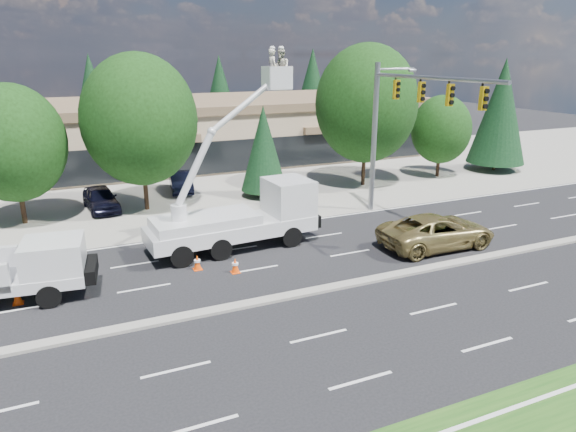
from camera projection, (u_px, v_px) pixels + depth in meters
name	position (u px, v px, depth m)	size (l,w,h in m)	color
ground	(283.00, 298.00, 20.75)	(140.00, 140.00, 0.00)	black
concrete_apron	(178.00, 187.00, 38.21)	(140.00, 22.00, 0.01)	gray
road_median	(283.00, 297.00, 20.73)	(120.00, 0.55, 0.12)	gray
strip_mall	(152.00, 131.00, 46.07)	(50.40, 15.40, 5.50)	tan
tree_front_c	(12.00, 143.00, 28.60)	(5.77, 5.77, 8.01)	#332114
tree_front_d	(140.00, 120.00, 31.00)	(6.94, 6.94, 9.63)	#332114
tree_front_e	(264.00, 148.00, 34.76)	(3.17, 3.17, 6.24)	#332114
tree_front_f	(366.00, 104.00, 37.02)	(7.41, 7.41, 10.28)	#332114
tree_front_g	(441.00, 130.00, 40.38)	(4.65, 4.65, 6.45)	#332114
tree_front_h	(501.00, 111.00, 42.33)	(4.67, 4.67, 9.21)	#332114
tree_back_b	(92.00, 97.00, 54.35)	(4.85, 4.85, 9.56)	#332114
tree_back_c	(220.00, 94.00, 59.74)	(4.76, 4.76, 9.39)	#332114
tree_back_d	(312.00, 88.00, 64.21)	(5.16, 5.16, 10.17)	#332114
signal_mast	(397.00, 117.00, 28.92)	(2.76, 10.16, 9.00)	gray
utility_pickup	(15.00, 277.00, 20.32)	(6.46, 3.02, 2.39)	silver
bucket_truck	(247.00, 207.00, 25.85)	(8.67, 3.23, 9.81)	silver
traffic_cone_a	(17.00, 296.00, 20.20)	(0.40, 0.40, 0.70)	#FF4908
traffic_cone_b	(197.00, 263.00, 23.44)	(0.40, 0.40, 0.70)	#FF4908
traffic_cone_c	(235.00, 265.00, 23.11)	(0.40, 0.40, 0.70)	#FF4908
minivan	(437.00, 231.00, 26.07)	(2.81, 6.09, 1.69)	olive
parked_car_west	(101.00, 198.00, 32.32)	(1.78, 4.44, 1.51)	black
parked_car_east	(181.00, 182.00, 36.78)	(1.47, 4.22, 1.39)	black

